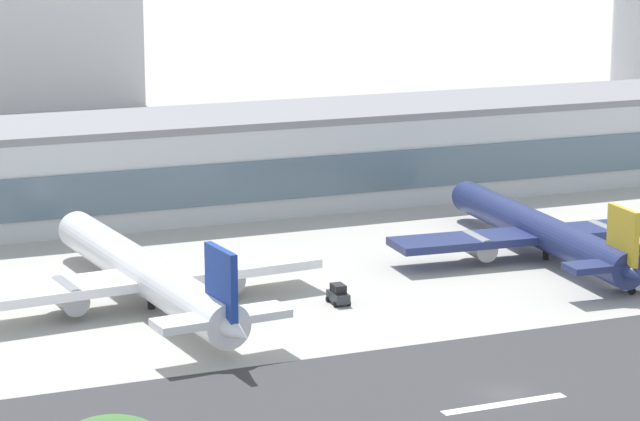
# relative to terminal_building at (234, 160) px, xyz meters

# --- Properties ---
(ground_plane) EXTENTS (1400.00, 1400.00, 0.00)m
(ground_plane) POSITION_rel_terminal_building_xyz_m (-3.74, -83.51, -6.77)
(ground_plane) COLOR #B2AFA8
(runway_strip) EXTENTS (800.00, 35.84, 0.08)m
(runway_strip) POSITION_rel_terminal_building_xyz_m (-3.74, -85.77, -6.73)
(runway_strip) COLOR #38383A
(runway_strip) RESTS_ON ground_plane
(runway_centreline_dash_4) EXTENTS (12.00, 1.20, 0.01)m
(runway_centreline_dash_4) POSITION_rel_terminal_building_xyz_m (-5.06, -85.77, -6.68)
(runway_centreline_dash_4) COLOR white
(runway_centreline_dash_4) RESTS_ON runway_strip
(terminal_building) EXTENTS (195.74, 21.36, 13.53)m
(terminal_building) POSITION_rel_terminal_building_xyz_m (0.00, 0.00, 0.00)
(terminal_building) COLOR silver
(terminal_building) RESTS_ON ground_plane
(airliner_navy_tail_gate_0) EXTENTS (39.91, 51.89, 10.84)m
(airliner_navy_tail_gate_0) POSITION_rel_terminal_building_xyz_m (-25.31, -45.18, -3.31)
(airliner_navy_tail_gate_0) COLOR white
(airliner_navy_tail_gate_0) RESTS_ON ground_plane
(airliner_gold_tail_gate_1) EXTENTS (38.93, 48.31, 10.08)m
(airliner_gold_tail_gate_1) POSITION_rel_terminal_building_xyz_m (25.12, -43.29, -3.55)
(airliner_gold_tail_gate_1) COLOR navy
(airliner_gold_tail_gate_1) RESTS_ON ground_plane
(service_baggage_tug_0) EXTENTS (1.97, 3.25, 2.20)m
(service_baggage_tug_0) POSITION_rel_terminal_building_xyz_m (-6.00, -51.49, -5.72)
(service_baggage_tug_0) COLOR #2D3338
(service_baggage_tug_0) RESTS_ON ground_plane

